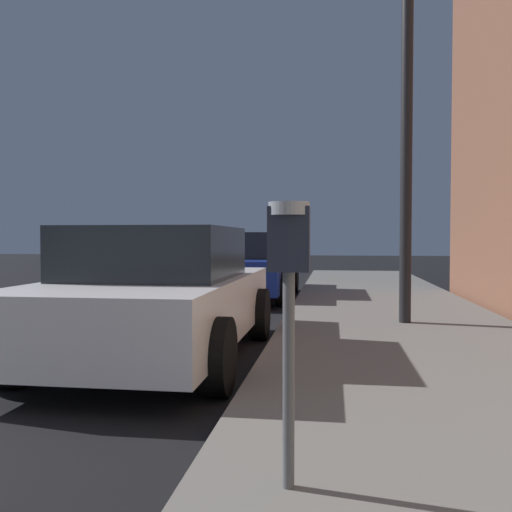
{
  "coord_description": "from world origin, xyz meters",
  "views": [
    {
      "loc": [
        4.72,
        -1.78,
        1.31
      ],
      "look_at": [
        4.22,
        1.74,
        1.19
      ],
      "focal_mm": 38.16,
      "sensor_mm": 36.0,
      "label": 1
    }
  ],
  "objects_px": {
    "parking_meter": "(289,272)",
    "street_lamp": "(407,78)",
    "car_blue": "(247,265)",
    "car_white": "(159,295)"
  },
  "relations": [
    {
      "from": "parking_meter",
      "to": "street_lamp",
      "type": "xyz_separation_m",
      "value": [
        1.18,
        5.18,
        2.34
      ]
    },
    {
      "from": "parking_meter",
      "to": "street_lamp",
      "type": "distance_m",
      "value": 5.81
    },
    {
      "from": "parking_meter",
      "to": "car_blue",
      "type": "xyz_separation_m",
      "value": [
        -1.66,
        9.18,
        -0.44
      ]
    },
    {
      "from": "car_white",
      "to": "car_blue",
      "type": "height_order",
      "value": "same"
    },
    {
      "from": "car_white",
      "to": "street_lamp",
      "type": "relative_size",
      "value": 0.83
    },
    {
      "from": "car_blue",
      "to": "car_white",
      "type": "bearing_deg",
      "value": -90.0
    },
    {
      "from": "street_lamp",
      "to": "parking_meter",
      "type": "bearing_deg",
      "value": -102.82
    },
    {
      "from": "parking_meter",
      "to": "car_white",
      "type": "height_order",
      "value": "parking_meter"
    },
    {
      "from": "parking_meter",
      "to": "car_blue",
      "type": "relative_size",
      "value": 0.31
    },
    {
      "from": "car_blue",
      "to": "street_lamp",
      "type": "bearing_deg",
      "value": -54.55
    }
  ]
}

